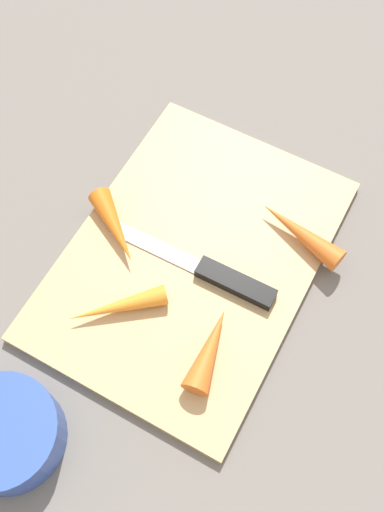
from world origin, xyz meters
The scene contains 8 objects.
ground_plane centered at (0.00, 0.00, 0.00)m, with size 1.40×1.40×0.00m, color slate.
cutting_board centered at (0.00, 0.00, 0.01)m, with size 0.36×0.26×0.01m, color tan.
knife centered at (0.01, 0.05, 0.02)m, with size 0.02×0.20×0.01m.
carrot_shortest centered at (0.09, 0.07, 0.03)m, with size 0.03×0.03×0.09m, color orange.
carrot_short centered at (0.02, -0.09, 0.03)m, with size 0.03×0.03×0.09m, color orange.
carrot_long centered at (0.09, -0.04, 0.02)m, with size 0.02×0.02×0.10m, color orange.
carrot_longest centered at (-0.08, 0.10, 0.03)m, with size 0.03×0.03×0.11m, color orange.
small_bowl centered at (0.26, -0.06, 0.03)m, with size 0.11×0.11×0.05m, color #3351B2.
Camera 1 is at (0.26, 0.14, 0.60)m, focal length 41.46 mm.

